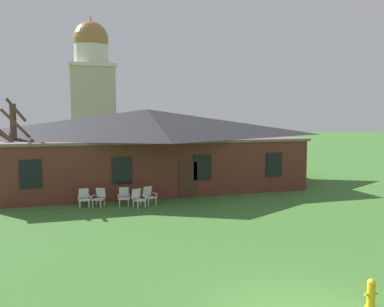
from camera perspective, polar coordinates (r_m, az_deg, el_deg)
brick_building at (r=27.72m, az=-6.46°, el=0.99°), size 19.77×10.40×5.27m
dome_tower at (r=47.17m, az=-14.13°, el=8.30°), size 5.18×5.18×16.30m
lawn_chair_by_porch at (r=21.88m, az=-15.28°, el=-6.11°), size 0.66×0.69×0.96m
lawn_chair_near_door at (r=21.82m, az=-13.17°, el=-6.09°), size 0.83×0.86×0.96m
lawn_chair_left_end at (r=21.78m, az=-9.76°, el=-6.04°), size 0.70×0.73×0.96m
lawn_chair_middle at (r=21.24m, az=-7.77°, el=-6.30°), size 0.79×0.83×0.96m
lawn_chair_right_end at (r=21.87m, az=-6.21°, el=-5.95°), size 0.76×0.81×0.96m
bare_tree_beside_building at (r=24.81m, az=-24.27°, el=0.94°), size 2.13×1.61×5.82m
fire_hydrant at (r=11.28m, az=24.32°, el=-18.05°), size 0.36×0.28×0.79m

